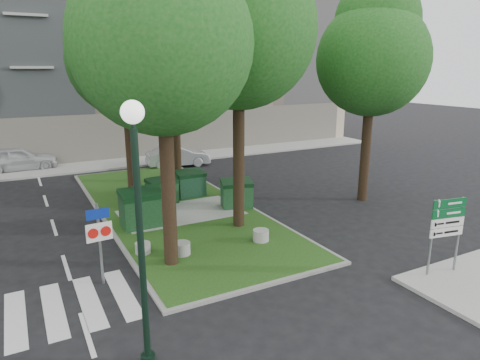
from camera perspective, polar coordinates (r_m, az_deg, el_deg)
ground at (r=12.67m, az=1.43°, el=-14.37°), size 120.00×120.00×0.00m
median_island at (r=19.58m, az=-8.89°, el=-3.62°), size 6.00×16.00×0.12m
median_kerb at (r=19.58m, az=-8.89°, el=-3.65°), size 6.30×16.30×0.10m
building_sidewalk at (r=29.29m, az=-16.69°, el=2.06°), size 42.00×3.00×0.12m
zebra_crossing at (r=12.82m, az=-17.40°, el=-14.69°), size 5.00×3.00×0.01m
apartment_building at (r=36.09m, az=-20.22°, el=16.77°), size 41.00×12.00×16.00m
tree_median_near_left at (r=12.89m, az=-10.17°, el=19.66°), size 5.20×5.20×10.53m
tree_median_near_right at (r=16.18m, az=0.00°, el=21.20°), size 5.60×5.60×11.46m
tree_median_mid at (r=19.25m, az=-14.98°, el=16.68°), size 4.80×4.80×9.99m
tree_median_far at (r=23.13m, az=-8.87°, el=19.91°), size 5.80×5.80×11.93m
tree_street_right at (r=20.70m, az=17.40°, el=16.35°), size 5.00×5.00×10.06m
dumpster_a at (r=17.19m, az=-12.99°, el=-3.71°), size 1.62×1.15×1.50m
dumpster_b at (r=19.83m, az=-10.34°, el=-1.50°), size 1.48×1.19×1.22m
dumpster_c at (r=20.86m, az=-6.67°, el=-0.46°), size 1.38×0.97×1.28m
dumpster_d at (r=19.08m, az=-0.46°, el=-1.81°), size 1.58×1.30×1.27m
bollard_left at (r=14.89m, az=-12.83°, el=-8.83°), size 0.51×0.51×0.37m
bollard_right at (r=15.52m, az=2.80°, el=-7.37°), size 0.57×0.57×0.41m
bollard_mid at (r=14.57m, az=-7.78°, el=-9.01°), size 0.58×0.58×0.41m
litter_bin at (r=22.96m, az=-6.06°, el=0.22°), size 0.37×0.37×0.66m
street_lamp at (r=8.58m, az=-13.38°, el=-3.61°), size 0.45×0.45×5.59m
traffic_sign_pole at (r=12.95m, az=-18.28°, el=-6.75°), size 0.74×0.10×2.47m
directional_sign at (r=14.12m, az=25.84°, el=-5.31°), size 1.16×0.27×2.35m
car_white at (r=29.58m, az=-27.51°, el=2.53°), size 4.54×1.91×1.53m
car_silver at (r=27.82m, az=-8.29°, el=3.16°), size 4.17×1.90×1.33m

